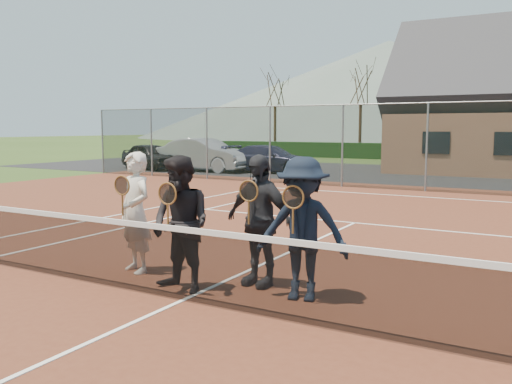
% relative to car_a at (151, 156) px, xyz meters
% --- Properties ---
extents(ground, '(220.00, 220.00, 0.00)m').
position_rel_car_a_xyz_m(ground, '(14.70, 3.39, -0.69)').
color(ground, '#2E4518').
rests_on(ground, ground).
extents(court_surface, '(30.00, 30.00, 0.02)m').
position_rel_car_a_xyz_m(court_surface, '(14.70, -16.61, -0.68)').
color(court_surface, '#562819').
rests_on(court_surface, ground).
extents(tarmac_carpark, '(40.00, 12.00, 0.01)m').
position_rel_car_a_xyz_m(tarmac_carpark, '(10.70, 3.39, -0.68)').
color(tarmac_carpark, black).
rests_on(tarmac_carpark, ground).
extents(hedge_row, '(40.00, 1.20, 1.10)m').
position_rel_car_a_xyz_m(hedge_row, '(14.70, 15.39, -0.14)').
color(hedge_row, black).
rests_on(hedge_row, ground).
extents(hill_west, '(110.00, 110.00, 18.00)m').
position_rel_car_a_xyz_m(hill_west, '(-10.30, 78.39, 8.31)').
color(hill_west, '#506158').
rests_on(hill_west, ground).
extents(car_a, '(4.36, 2.84, 1.38)m').
position_rel_car_a_xyz_m(car_a, '(0.00, 0.00, 0.00)').
color(car_a, black).
rests_on(car_a, ground).
extents(car_b, '(5.04, 1.93, 1.64)m').
position_rel_car_a_xyz_m(car_b, '(3.09, 0.44, 0.13)').
color(car_b, '#9BA0A4').
rests_on(car_b, ground).
extents(car_c, '(4.68, 2.09, 1.33)m').
position_rel_car_a_xyz_m(car_c, '(6.40, 1.24, -0.02)').
color(car_c, '#1A1C35').
rests_on(car_c, ground).
extents(court_markings, '(11.03, 23.83, 0.01)m').
position_rel_car_a_xyz_m(court_markings, '(14.70, -16.61, -0.66)').
color(court_markings, white).
rests_on(court_markings, court_surface).
extents(tennis_net, '(11.68, 0.08, 1.10)m').
position_rel_car_a_xyz_m(tennis_net, '(14.70, -16.61, -0.15)').
color(tennis_net, slate).
rests_on(tennis_net, ground).
extents(perimeter_fence, '(30.07, 0.07, 3.02)m').
position_rel_car_a_xyz_m(perimeter_fence, '(14.70, -3.11, 0.84)').
color(perimeter_fence, slate).
rests_on(perimeter_fence, ground).
extents(tree_a, '(3.20, 3.20, 7.77)m').
position_rel_car_a_xyz_m(tree_a, '(-1.30, 16.39, 5.10)').
color(tree_a, '#382314').
rests_on(tree_a, ground).
extents(tree_b, '(3.20, 3.20, 7.77)m').
position_rel_car_a_xyz_m(tree_b, '(5.70, 16.39, 5.10)').
color(tree_b, '#321D12').
rests_on(tree_b, ground).
extents(player_a, '(0.76, 0.63, 1.80)m').
position_rel_car_a_xyz_m(player_a, '(13.26, -15.83, 0.23)').
color(player_a, silver).
rests_on(player_a, court_surface).
extents(player_b, '(0.97, 0.81, 1.80)m').
position_rel_car_a_xyz_m(player_b, '(14.45, -16.27, 0.23)').
color(player_b, black).
rests_on(player_b, court_surface).
extents(player_c, '(1.11, 0.58, 1.80)m').
position_rel_car_a_xyz_m(player_c, '(15.19, -15.51, 0.23)').
color(player_c, '#27282D').
rests_on(player_c, court_surface).
extents(player_d, '(1.27, 0.89, 1.80)m').
position_rel_car_a_xyz_m(player_d, '(15.97, -15.80, 0.23)').
color(player_d, black).
rests_on(player_d, court_surface).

